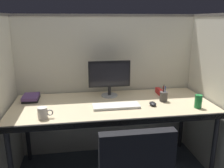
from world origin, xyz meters
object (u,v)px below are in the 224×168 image
at_px(pen_cup, 164,96).
at_px(computer_mouse, 153,104).
at_px(desk, 113,109).
at_px(book_stack, 31,98).
at_px(red_stapler, 159,92).
at_px(soda_can, 198,101).
at_px(monitor_center, 110,76).
at_px(coffee_mug, 43,113).
at_px(keyboard_main, 116,106).

bearing_deg(pen_cup, computer_mouse, -145.13).
distance_m(desk, book_stack, 0.83).
bearing_deg(red_stapler, soda_can, -64.85).
xyz_separation_m(monitor_center, red_stapler, (0.54, -0.01, -0.19)).
bearing_deg(desk, red_stapler, 22.58).
relative_size(red_stapler, coffee_mug, 1.19).
bearing_deg(computer_mouse, pen_cup, 34.87).
distance_m(monitor_center, computer_mouse, 0.53).
bearing_deg(red_stapler, monitor_center, 178.65).
relative_size(desk, keyboard_main, 4.42).
bearing_deg(desk, computer_mouse, -15.35).
distance_m(red_stapler, soda_can, 0.49).
height_order(soda_can, pen_cup, pen_cup).
relative_size(book_stack, pen_cup, 1.29).
xyz_separation_m(book_stack, pen_cup, (1.29, -0.23, 0.02)).
distance_m(red_stapler, pen_cup, 0.23).
bearing_deg(monitor_center, desk, -90.63).
bearing_deg(soda_can, pen_cup, 138.69).
bearing_deg(soda_can, desk, 163.83).
xyz_separation_m(keyboard_main, soda_can, (0.73, -0.13, 0.05)).
bearing_deg(pen_cup, book_stack, 170.11).
height_order(keyboard_main, soda_can, soda_can).
relative_size(desk, pen_cup, 11.20).
height_order(monitor_center, computer_mouse, monitor_center).
bearing_deg(monitor_center, pen_cup, -25.49).
bearing_deg(pen_cup, red_stapler, 80.24).
xyz_separation_m(book_stack, coffee_mug, (0.18, -0.47, 0.02)).
bearing_deg(book_stack, desk, -15.88).
relative_size(desk, monitor_center, 4.42).
bearing_deg(computer_mouse, book_stack, 164.29).
height_order(red_stapler, pen_cup, pen_cup).
bearing_deg(coffee_mug, pen_cup, 12.45).
relative_size(keyboard_main, red_stapler, 2.87).
relative_size(computer_mouse, coffee_mug, 0.76).
xyz_separation_m(desk, book_stack, (-0.79, 0.23, 0.08)).
distance_m(soda_can, coffee_mug, 1.37).
distance_m(computer_mouse, pen_cup, 0.18).
relative_size(computer_mouse, soda_can, 0.79).
distance_m(soda_can, pen_cup, 0.33).
relative_size(red_stapler, soda_can, 1.23).
relative_size(keyboard_main, coffee_mug, 3.41).
distance_m(desk, coffee_mug, 0.67).
xyz_separation_m(monitor_center, keyboard_main, (0.01, -0.33, -0.20)).
bearing_deg(desk, soda_can, -16.17).
height_order(desk, coffee_mug, coffee_mug).
relative_size(monitor_center, coffee_mug, 3.41).
distance_m(red_stapler, coffee_mug, 1.25).
bearing_deg(keyboard_main, coffee_mug, -165.95).
distance_m(monitor_center, book_stack, 0.82).
bearing_deg(keyboard_main, soda_can, -9.88).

